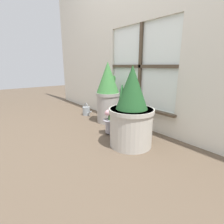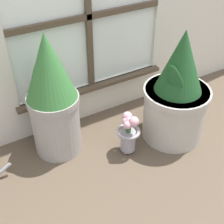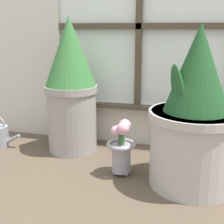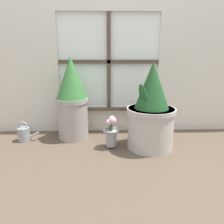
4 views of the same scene
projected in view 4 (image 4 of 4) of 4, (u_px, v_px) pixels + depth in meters
ground_plane at (110, 156)px, 1.78m from camera, size 10.00×10.00×0.00m
wall_with_window at (109, 4)px, 2.09m from camera, size 4.40×0.10×2.50m
potted_plant_left at (72, 98)px, 2.09m from camera, size 0.31×0.31×0.79m
potted_plant_right at (151, 113)px, 1.87m from camera, size 0.42×0.42×0.75m
flower_vase at (111, 131)px, 1.92m from camera, size 0.15×0.15×0.29m
watering_can at (24, 134)px, 2.09m from camera, size 0.20×0.11×0.19m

